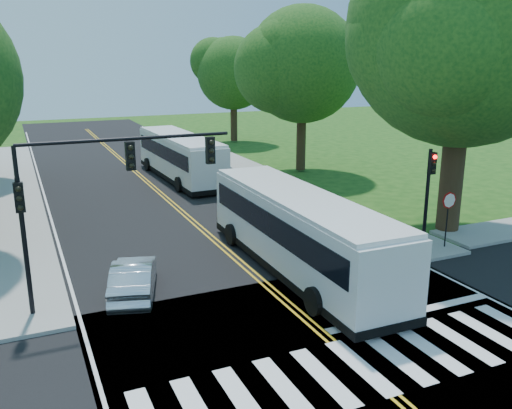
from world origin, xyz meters
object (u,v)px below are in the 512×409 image
signal_nw (96,183)px  bus_follow (180,156)px  dark_sedan (257,182)px  signal_ne (429,185)px  hatchback (133,278)px  suv (282,203)px  bus_lead (299,231)px

signal_nw → bus_follow: size_ratio=0.59×
signal_nw → dark_sedan: (11.68, 12.97, -3.76)m
signal_ne → dark_sedan: size_ratio=1.05×
signal_ne → hatchback: size_ratio=1.07×
signal_nw → suv: size_ratio=1.68×
bus_follow → suv: bearing=101.7°
signal_ne → suv: 8.78m
signal_nw → signal_ne: size_ratio=1.62×
bus_lead → suv: size_ratio=2.89×
signal_nw → dark_sedan: size_ratio=1.71×
bus_follow → dark_sedan: (3.40, -5.76, -1.04)m
signal_nw → signal_ne: signal_nw is taller
bus_lead → hatchback: size_ratio=3.00×
dark_sedan → bus_lead: bearing=72.9°
bus_follow → dark_sedan: 6.77m
hatchback → dark_sedan: size_ratio=0.98×
signal_nw → signal_ne: (14.06, 0.01, -1.41)m
signal_nw → bus_lead: 8.11m
bus_follow → hatchback: size_ratio=2.97×
signal_ne → dark_sedan: signal_ne is taller
signal_ne → bus_lead: (-6.40, 0.07, -1.28)m
dark_sedan → hatchback: bearing=50.1°
bus_follow → hatchback: (-7.18, -18.34, -0.98)m
signal_nw → hatchback: bearing=19.7°
bus_lead → hatchback: (-6.56, 0.31, -1.00)m
bus_lead → suv: bearing=-111.8°
signal_nw → suv: signal_nw is taller
hatchback → dark_sedan: bearing=-113.6°
bus_lead → suv: (3.23, 7.77, -1.08)m
hatchback → suv: 12.31m
hatchback → dark_sedan: 16.44m
bus_follow → suv: (2.61, -10.88, -1.06)m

